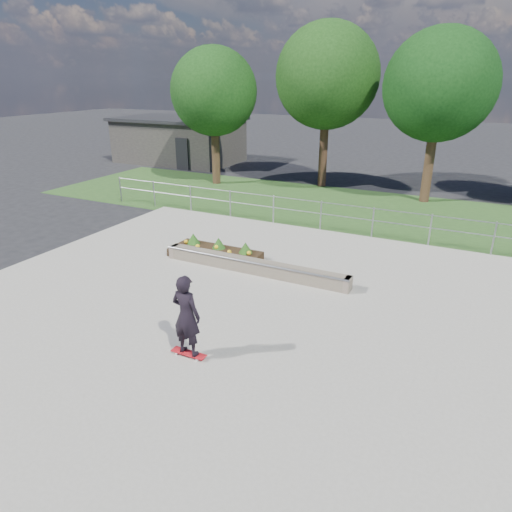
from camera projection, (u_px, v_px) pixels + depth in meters
The scene contains 11 objects.
ground at pixel (223, 315), 11.52m from camera, with size 120.00×120.00×0.00m, color black.
grass_verge at pixel (345, 209), 20.68m from camera, with size 30.00×8.00×0.02m, color #25451B.
concrete_slab at pixel (222, 314), 11.51m from camera, with size 15.00×15.00×0.06m, color gray.
fence at pixel (321, 212), 17.49m from camera, with size 20.06×0.06×1.20m.
building at pixel (179, 140), 31.76m from camera, with size 8.40×5.40×3.00m.
tree_far_left at pixel (214, 92), 23.88m from camera, with size 4.55×4.55×7.15m.
tree_mid_left at pixel (327, 77), 22.99m from camera, with size 5.25×5.25×8.25m.
tree_mid_right at pixel (440, 86), 20.02m from camera, with size 4.90×4.90×7.70m.
grind_ledge at pixel (254, 266), 13.78m from camera, with size 6.00×0.44×0.43m.
planter_bed at pixel (216, 252), 14.97m from camera, with size 3.00×1.20×0.61m.
skateboarder at pixel (186, 316), 9.36m from camera, with size 0.80×0.45×1.87m.
Camera 1 is at (5.29, -8.73, 5.61)m, focal length 32.00 mm.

